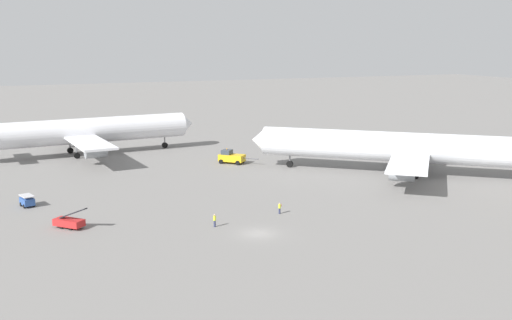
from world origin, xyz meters
name	(u,v)px	position (x,y,z in m)	size (l,w,h in m)	color
ground_plane	(258,234)	(0.00, 0.00, 0.00)	(600.00, 600.00, 0.00)	slate
airliner_at_gate_left	(85,131)	(-12.48, 64.78, 5.18)	(49.32, 42.25, 16.13)	silver
airliner_being_pushed	(400,147)	(38.12, 21.88, 5.00)	(46.81, 41.68, 16.48)	white
pushback_tug	(231,157)	(13.12, 43.63, 1.27)	(6.82, 6.84, 3.00)	gold
gse_belt_loader_portside	(69,222)	(-21.84, 12.03, 0.83)	(4.26, 4.45, 3.02)	red
gse_baggage_cart_near_cluster	(27,201)	(-26.38, 25.41, 0.86)	(2.26, 3.06, 1.71)	#2D5199
ground_crew_wing_walker_right	(215,220)	(-4.15, 4.91, 0.91)	(0.36, 0.36, 1.75)	#2D3351
ground_crew_marshaller_foreground	(280,208)	(6.40, 7.09, 0.83)	(0.50, 0.36, 1.60)	#2D3351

